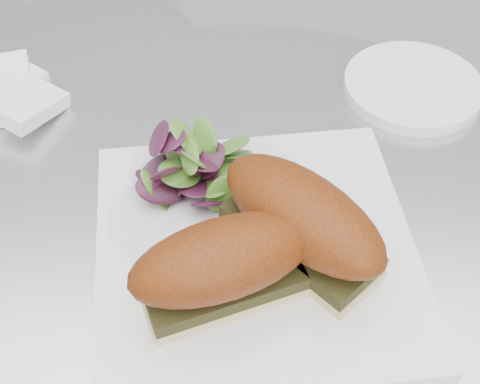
# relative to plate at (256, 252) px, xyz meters

# --- Properties ---
(table) EXTENTS (0.70, 0.70, 0.73)m
(table) POSITION_rel_plate_xyz_m (-0.01, 0.02, -0.25)
(table) COLOR silver
(table) RESTS_ON ground
(plate) EXTENTS (0.31, 0.31, 0.02)m
(plate) POSITION_rel_plate_xyz_m (0.00, 0.00, 0.00)
(plate) COLOR white
(plate) RESTS_ON table
(sandwich_left) EXTENTS (0.17, 0.12, 0.08)m
(sandwich_left) POSITION_rel_plate_xyz_m (-0.03, -0.05, 0.05)
(sandwich_left) COLOR #D4B584
(sandwich_left) RESTS_ON plate
(sandwich_right) EXTENTS (0.17, 0.18, 0.08)m
(sandwich_right) POSITION_rel_plate_xyz_m (0.04, -0.01, 0.05)
(sandwich_right) COLOR #D4B584
(sandwich_right) RESTS_ON plate
(salad) EXTENTS (0.11, 0.11, 0.05)m
(salad) POSITION_rel_plate_xyz_m (-0.05, 0.09, 0.03)
(salad) COLOR #5E9330
(salad) RESTS_ON plate
(napkin) EXTENTS (0.14, 0.14, 0.02)m
(napkin) POSITION_rel_plate_xyz_m (-0.27, 0.22, 0.00)
(napkin) COLOR white
(napkin) RESTS_ON table
(saucer) EXTENTS (0.16, 0.16, 0.01)m
(saucer) POSITION_rel_plate_xyz_m (0.19, 0.23, -0.00)
(saucer) COLOR white
(saucer) RESTS_ON table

